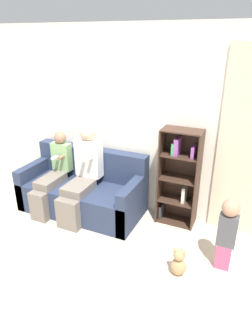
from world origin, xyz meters
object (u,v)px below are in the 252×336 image
(toddler_standing, at_px, (227,231))
(teddy_bear, at_px, (179,263))
(couch, at_px, (83,191))
(child_seated, at_px, (53,174))
(bookshelf, at_px, (179,176))
(adult_seated, at_px, (82,172))

(toddler_standing, bearing_deg, teddy_bear, -142.21)
(couch, bearing_deg, child_seated, -159.39)
(child_seated, distance_m, toddler_standing, 2.49)
(child_seated, relative_size, bookshelf, 0.84)
(bookshelf, bearing_deg, child_seated, -165.97)
(child_seated, xyz_separation_m, toddler_standing, (2.47, -0.27, -0.08))
(toddler_standing, xyz_separation_m, bookshelf, (-0.73, 0.70, 0.20))
(teddy_bear, bearing_deg, toddler_standing, 37.79)
(couch, distance_m, bookshelf, 1.42)
(adult_seated, height_order, child_seated, adult_seated)
(toddler_standing, bearing_deg, adult_seated, 171.21)
(adult_seated, relative_size, teddy_bear, 3.77)
(teddy_bear, bearing_deg, adult_seated, 158.06)
(couch, height_order, teddy_bear, couch)
(child_seated, relative_size, toddler_standing, 1.30)
(adult_seated, bearing_deg, bookshelf, 17.35)
(child_seated, bearing_deg, toddler_standing, -6.14)
(toddler_standing, bearing_deg, couch, 168.54)
(couch, relative_size, adult_seated, 1.37)
(couch, xyz_separation_m, bookshelf, (1.34, 0.28, 0.39))
(adult_seated, xyz_separation_m, teddy_bear, (1.57, -0.63, -0.50))
(teddy_bear, bearing_deg, couch, 155.70)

